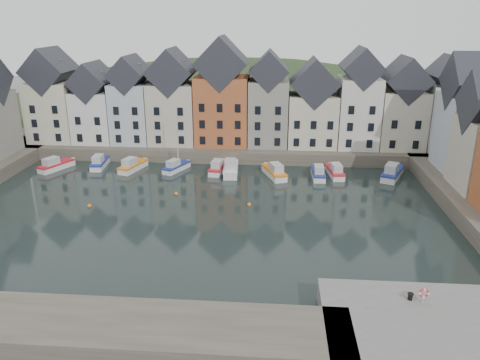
# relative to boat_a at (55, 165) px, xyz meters

# --- Properties ---
(ground) EXTENTS (260.00, 260.00, 0.00)m
(ground) POSITION_rel_boat_a_xyz_m (25.03, -17.24, -0.68)
(ground) COLOR black
(ground) RESTS_ON ground
(far_quay) EXTENTS (90.00, 16.00, 2.00)m
(far_quay) POSITION_rel_boat_a_xyz_m (25.03, 12.76, 0.32)
(far_quay) COLOR #474337
(far_quay) RESTS_ON ground
(near_quay) EXTENTS (18.00, 10.00, 2.00)m
(near_quay) POSITION_rel_boat_a_xyz_m (47.03, -37.24, 0.32)
(near_quay) COLOR #60605E
(near_quay) RESTS_ON ground
(near_wall) EXTENTS (50.00, 6.00, 2.00)m
(near_wall) POSITION_rel_boat_a_xyz_m (15.03, -39.24, 0.32)
(near_wall) COLOR #474337
(near_wall) RESTS_ON ground
(hillside) EXTENTS (153.60, 70.40, 64.00)m
(hillside) POSITION_rel_boat_a_xyz_m (25.04, 38.76, -18.64)
(hillside) COLOR black
(hillside) RESTS_ON ground
(far_terrace) EXTENTS (72.37, 8.16, 17.78)m
(far_terrace) POSITION_rel_boat_a_xyz_m (28.24, 10.76, 8.19)
(far_terrace) COLOR beige
(far_terrace) RESTS_ON far_quay
(mooring_buoys) EXTENTS (20.50, 5.50, 0.50)m
(mooring_buoys) POSITION_rel_boat_a_xyz_m (21.03, -11.91, -0.53)
(mooring_buoys) COLOR orange
(mooring_buoys) RESTS_ON ground
(boat_a) EXTENTS (4.14, 6.22, 2.30)m
(boat_a) POSITION_rel_boat_a_xyz_m (0.00, 0.00, 0.00)
(boat_a) COLOR silver
(boat_a) RESTS_ON ground
(boat_b) EXTENTS (2.46, 6.14, 2.30)m
(boat_b) POSITION_rel_boat_a_xyz_m (6.43, 1.85, -0.00)
(boat_b) COLOR silver
(boat_b) RESTS_ON ground
(boat_c) EXTENTS (3.48, 6.37, 2.34)m
(boat_c) POSITION_rel_boat_a_xyz_m (12.10, 0.63, 0.01)
(boat_c) COLOR silver
(boat_c) RESTS_ON ground
(boat_d) EXTENTS (3.76, 5.68, 10.43)m
(boat_d) POSITION_rel_boat_a_xyz_m (18.86, 0.89, -0.01)
(boat_d) COLOR silver
(boat_d) RESTS_ON ground
(boat_e) EXTENTS (2.65, 6.17, 2.30)m
(boat_e) POSITION_rel_boat_a_xyz_m (25.48, 0.85, -0.00)
(boat_e) COLOR silver
(boat_e) RESTS_ON ground
(boat_f) EXTENTS (2.58, 6.99, 2.63)m
(boat_f) POSITION_rel_boat_a_xyz_m (27.46, 0.18, 0.10)
(boat_f) COLOR silver
(boat_f) RESTS_ON ground
(boat_g) EXTENTS (4.09, 6.71, 2.46)m
(boat_g) POSITION_rel_boat_a_xyz_m (34.10, -0.71, 0.05)
(boat_g) COLOR silver
(boat_g) RESTS_ON ground
(boat_h) EXTENTS (1.88, 5.85, 2.24)m
(boat_h) POSITION_rel_boat_a_xyz_m (40.57, -0.53, -0.02)
(boat_h) COLOR silver
(boat_h) RESTS_ON ground
(boat_i) EXTENTS (2.54, 6.09, 2.27)m
(boat_i) POSITION_rel_boat_a_xyz_m (43.14, 0.39, -0.01)
(boat_i) COLOR silver
(boat_i) RESTS_ON ground
(boat_j) EXTENTS (4.72, 7.08, 2.62)m
(boat_j) POSITION_rel_boat_a_xyz_m (51.44, 0.07, 0.09)
(boat_j) COLOR silver
(boat_j) RESTS_ON ground
(mooring_bollard) EXTENTS (0.48, 0.48, 0.56)m
(mooring_bollard) POSITION_rel_boat_a_xyz_m (44.90, -34.84, 1.63)
(mooring_bollard) COLOR black
(mooring_bollard) RESTS_ON near_quay
(life_ring_post) EXTENTS (0.80, 0.17, 1.30)m
(life_ring_post) POSITION_rel_boat_a_xyz_m (45.73, -35.23, 2.18)
(life_ring_post) COLOR gray
(life_ring_post) RESTS_ON near_quay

